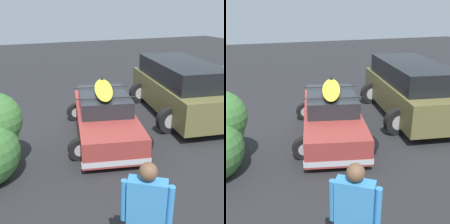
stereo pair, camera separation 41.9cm
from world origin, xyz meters
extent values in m
cube|color=#28282B|center=(0.00, 0.00, -0.01)|extent=(44.00, 44.00, 0.02)
cube|color=#9E3833|center=(-0.04, 0.71, 0.49)|extent=(2.47, 4.51, 0.65)
cube|color=#23262B|center=(-0.08, 0.54, 1.03)|extent=(1.81, 2.30, 0.44)
cube|color=silver|center=(0.40, 2.75, 0.28)|extent=(1.61, 0.44, 0.14)
cube|color=silver|center=(-0.49, -1.34, 0.28)|extent=(1.61, 0.44, 0.14)
cylinder|color=black|center=(-0.56, 2.18, 0.29)|extent=(0.58, 0.18, 0.58)
cylinder|color=#B7B7BC|center=(-0.56, 2.18, 0.29)|extent=(0.32, 0.19, 0.32)
cylinder|color=black|center=(1.04, 1.83, 0.29)|extent=(0.58, 0.18, 0.58)
cylinder|color=#B7B7BC|center=(1.04, 1.83, 0.29)|extent=(0.32, 0.19, 0.32)
cylinder|color=black|center=(-1.12, -0.41, 0.29)|extent=(0.58, 0.18, 0.58)
cylinder|color=#B7B7BC|center=(-1.12, -0.41, 0.29)|extent=(0.32, 0.19, 0.32)
cylinder|color=black|center=(0.47, -0.76, 0.29)|extent=(0.58, 0.18, 0.58)
cylinder|color=#B7B7BC|center=(0.47, -0.76, 0.29)|extent=(0.32, 0.19, 0.32)
cylinder|color=black|center=(0.04, 1.09, 1.29)|extent=(1.64, 0.39, 0.03)
cylinder|color=black|center=(-0.20, -0.01, 1.29)|extent=(1.64, 0.39, 0.03)
ellipsoid|color=yellow|center=(-0.12, 0.42, 1.35)|extent=(1.18, 2.40, 0.09)
cone|color=black|center=(-0.39, -0.48, 1.47)|extent=(0.10, 0.10, 0.14)
cube|color=brown|center=(-3.10, -0.03, 0.75)|extent=(2.62, 5.11, 0.96)
cube|color=black|center=(-3.10, -0.03, 1.55)|extent=(2.30, 4.03, 0.65)
cylinder|color=black|center=(-3.49, -2.54, 0.85)|extent=(0.75, 0.29, 0.73)
cylinder|color=black|center=(-1.92, 1.27, 0.41)|extent=(0.81, 0.22, 0.81)
cylinder|color=#B7B7BC|center=(-1.92, 1.27, 0.41)|extent=(0.45, 0.23, 0.45)
cylinder|color=black|center=(-4.28, -1.33, 0.41)|extent=(0.81, 0.22, 0.81)
cylinder|color=#B7B7BC|center=(-4.28, -1.33, 0.41)|extent=(0.45, 0.23, 0.45)
cylinder|color=black|center=(-2.37, -1.63, 0.41)|extent=(0.81, 0.22, 0.81)
cylinder|color=#B7B7BC|center=(-2.37, -1.63, 0.41)|extent=(0.45, 0.23, 0.45)
cube|color=#3D8ED1|center=(1.01, 5.27, 1.23)|extent=(0.55, 0.46, 0.67)
sphere|color=brown|center=(1.01, 5.27, 1.70)|extent=(0.24, 0.24, 0.24)
cylinder|color=#3D8ED1|center=(0.76, 5.44, 1.20)|extent=(0.09, 0.09, 0.63)
cylinder|color=#3D8ED1|center=(1.27, 5.10, 1.20)|extent=(0.09, 0.09, 0.63)
cylinder|color=#4C3828|center=(-4.37, 0.89, 0.20)|extent=(0.28, 0.28, 0.41)
sphere|color=#2D6B33|center=(-4.40, 0.48, 0.65)|extent=(1.02, 1.02, 1.02)
camera|label=1|loc=(2.55, 7.94, 3.68)|focal=45.00mm
camera|label=2|loc=(2.16, 8.08, 3.68)|focal=45.00mm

